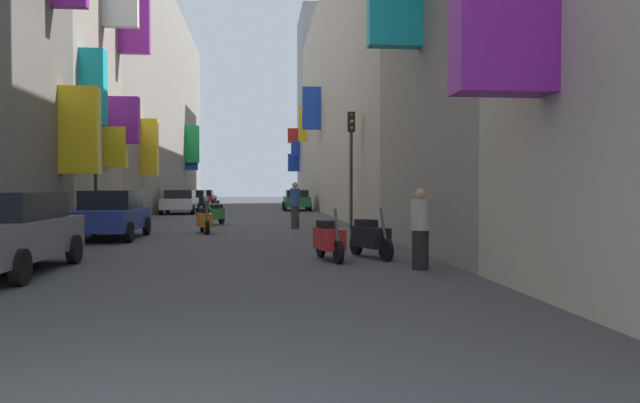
{
  "coord_description": "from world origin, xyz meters",
  "views": [
    {
      "loc": [
        1.1,
        -3.35,
        1.58
      ],
      "look_at": [
        3.49,
        20.75,
        1.02
      ],
      "focal_mm": 34.1,
      "sensor_mm": 36.0,
      "label": 1
    }
  ],
  "objects_px": {
    "parked_car_black": "(195,199)",
    "pedestrian_crossing": "(295,205)",
    "parked_car_red": "(204,197)",
    "scooter_silver": "(216,208)",
    "parked_car_green": "(296,200)",
    "scooter_red": "(329,239)",
    "pedestrian_near_left": "(420,229)",
    "scooter_black": "(370,237)",
    "traffic_light_far_corner": "(95,143)",
    "scooter_green": "(215,214)",
    "parked_car_blue": "(111,214)",
    "scooter_orange": "(205,220)",
    "traffic_light_near_corner": "(351,150)",
    "parked_car_white": "(180,201)"
  },
  "relations": [
    {
      "from": "parked_car_green",
      "to": "traffic_light_near_corner",
      "type": "bearing_deg",
      "value": -87.16
    },
    {
      "from": "pedestrian_near_left",
      "to": "traffic_light_far_corner",
      "type": "distance_m",
      "value": 13.97
    },
    {
      "from": "parked_car_black",
      "to": "pedestrian_crossing",
      "type": "distance_m",
      "value": 22.97
    },
    {
      "from": "parked_car_blue",
      "to": "scooter_red",
      "type": "height_order",
      "value": "parked_car_blue"
    },
    {
      "from": "parked_car_green",
      "to": "scooter_red",
      "type": "distance_m",
      "value": 28.76
    },
    {
      "from": "parked_car_black",
      "to": "scooter_black",
      "type": "height_order",
      "value": "parked_car_black"
    },
    {
      "from": "pedestrian_crossing",
      "to": "traffic_light_far_corner",
      "type": "relative_size",
      "value": 0.39
    },
    {
      "from": "pedestrian_near_left",
      "to": "scooter_orange",
      "type": "bearing_deg",
      "value": 116.69
    },
    {
      "from": "parked_car_white",
      "to": "parked_car_black",
      "type": "xyz_separation_m",
      "value": [
        0.04,
        8.05,
        -0.02
      ]
    },
    {
      "from": "scooter_red",
      "to": "traffic_light_near_corner",
      "type": "distance_m",
      "value": 10.29
    },
    {
      "from": "parked_car_green",
      "to": "scooter_green",
      "type": "relative_size",
      "value": 2.38
    },
    {
      "from": "scooter_black",
      "to": "scooter_green",
      "type": "bearing_deg",
      "value": 109.31
    },
    {
      "from": "scooter_silver",
      "to": "scooter_red",
      "type": "relative_size",
      "value": 1.13
    },
    {
      "from": "scooter_silver",
      "to": "traffic_light_far_corner",
      "type": "xyz_separation_m",
      "value": [
        -3.33,
        -12.21,
        2.67
      ]
    },
    {
      "from": "parked_car_white",
      "to": "scooter_green",
      "type": "height_order",
      "value": "parked_car_white"
    },
    {
      "from": "parked_car_black",
      "to": "scooter_orange",
      "type": "distance_m",
      "value": 24.23
    },
    {
      "from": "parked_car_red",
      "to": "pedestrian_crossing",
      "type": "distance_m",
      "value": 33.2
    },
    {
      "from": "scooter_black",
      "to": "scooter_green",
      "type": "height_order",
      "value": "same"
    },
    {
      "from": "parked_car_black",
      "to": "pedestrian_near_left",
      "type": "distance_m",
      "value": 34.87
    },
    {
      "from": "parked_car_red",
      "to": "scooter_silver",
      "type": "distance_m",
      "value": 21.78
    },
    {
      "from": "parked_car_red",
      "to": "scooter_red",
      "type": "relative_size",
      "value": 2.35
    },
    {
      "from": "parked_car_green",
      "to": "scooter_silver",
      "type": "relative_size",
      "value": 2.24
    },
    {
      "from": "parked_car_black",
      "to": "pedestrian_crossing",
      "type": "relative_size",
      "value": 2.19
    },
    {
      "from": "parked_car_red",
      "to": "parked_car_white",
      "type": "bearing_deg",
      "value": -89.16
    },
    {
      "from": "parked_car_blue",
      "to": "pedestrian_near_left",
      "type": "relative_size",
      "value": 2.66
    },
    {
      "from": "parked_car_green",
      "to": "scooter_red",
      "type": "relative_size",
      "value": 2.54
    },
    {
      "from": "parked_car_red",
      "to": "scooter_silver",
      "type": "xyz_separation_m",
      "value": [
        2.67,
        -21.62,
        -0.26
      ]
    },
    {
      "from": "scooter_green",
      "to": "parked_car_blue",
      "type": "bearing_deg",
      "value": -112.08
    },
    {
      "from": "traffic_light_far_corner",
      "to": "pedestrian_near_left",
      "type": "bearing_deg",
      "value": -50.22
    },
    {
      "from": "scooter_silver",
      "to": "scooter_black",
      "type": "bearing_deg",
      "value": -76.78
    },
    {
      "from": "parked_car_blue",
      "to": "parked_car_black",
      "type": "bearing_deg",
      "value": 90.42
    },
    {
      "from": "parked_car_green",
      "to": "parked_car_black",
      "type": "bearing_deg",
      "value": 153.85
    },
    {
      "from": "parked_car_green",
      "to": "pedestrian_near_left",
      "type": "xyz_separation_m",
      "value": [
        0.56,
        -30.4,
        0.02
      ]
    },
    {
      "from": "scooter_red",
      "to": "pedestrian_near_left",
      "type": "height_order",
      "value": "pedestrian_near_left"
    },
    {
      "from": "pedestrian_near_left",
      "to": "scooter_black",
      "type": "bearing_deg",
      "value": 106.56
    },
    {
      "from": "parked_car_blue",
      "to": "scooter_red",
      "type": "bearing_deg",
      "value": -45.7
    },
    {
      "from": "parked_car_blue",
      "to": "traffic_light_far_corner",
      "type": "bearing_deg",
      "value": 113.26
    },
    {
      "from": "scooter_silver",
      "to": "scooter_black",
      "type": "height_order",
      "value": "same"
    },
    {
      "from": "parked_car_blue",
      "to": "scooter_black",
      "type": "distance_m",
      "value": 9.17
    },
    {
      "from": "parked_car_green",
      "to": "parked_car_black",
      "type": "height_order",
      "value": "parked_car_green"
    },
    {
      "from": "parked_car_green",
      "to": "parked_car_red",
      "type": "relative_size",
      "value": 1.08
    },
    {
      "from": "traffic_light_far_corner",
      "to": "parked_car_black",
      "type": "bearing_deg",
      "value": 87.64
    },
    {
      "from": "parked_car_white",
      "to": "scooter_red",
      "type": "height_order",
      "value": "parked_car_white"
    },
    {
      "from": "parked_car_blue",
      "to": "traffic_light_near_corner",
      "type": "xyz_separation_m",
      "value": [
        8.04,
        3.55,
        2.24
      ]
    },
    {
      "from": "scooter_black",
      "to": "traffic_light_far_corner",
      "type": "xyz_separation_m",
      "value": [
        -8.2,
        8.55,
        2.67
      ]
    },
    {
      "from": "parked_car_blue",
      "to": "scooter_green",
      "type": "relative_size",
      "value": 2.21
    },
    {
      "from": "parked_car_white",
      "to": "scooter_green",
      "type": "relative_size",
      "value": 2.19
    },
    {
      "from": "scooter_black",
      "to": "pedestrian_near_left",
      "type": "height_order",
      "value": "pedestrian_near_left"
    },
    {
      "from": "parked_car_green",
      "to": "parked_car_red",
      "type": "distance_m",
      "value": 15.94
    },
    {
      "from": "parked_car_blue",
      "to": "scooter_orange",
      "type": "xyz_separation_m",
      "value": [
        2.67,
        2.03,
        -0.31
      ]
    }
  ]
}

